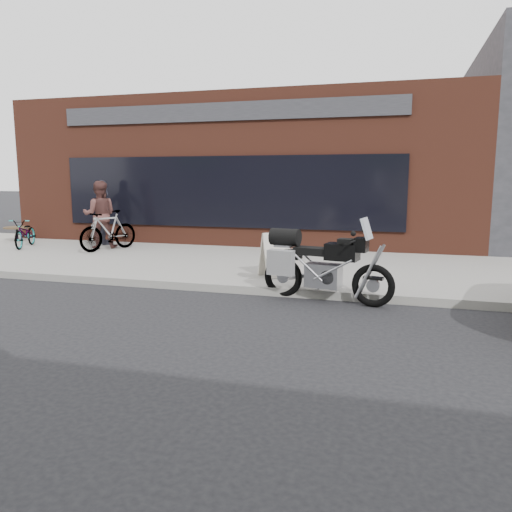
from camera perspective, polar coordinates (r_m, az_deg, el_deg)
name	(u,v)px	position (r m, az deg, el deg)	size (l,w,h in m)	color
ground	(117,377)	(5.66, -15.56, -13.20)	(120.00, 120.00, 0.00)	black
near_sidewalk	(275,263)	(11.95, 2.19, -0.81)	(44.00, 6.00, 0.15)	gray
storefront	(268,173)	(19.04, 1.42, 9.41)	(14.00, 10.07, 4.50)	#5D2B1E
motorcycle	(317,265)	(8.57, 7.04, -0.97)	(2.30, 0.82, 1.47)	black
bicycle_front	(25,233)	(15.50, -24.86, 2.39)	(0.53, 1.53, 0.80)	gray
bicycle_rear	(108,230)	(14.06, -16.52, 2.82)	(0.51, 1.79, 1.07)	gray
sandwich_sign	(275,255)	(9.91, 2.20, 0.17)	(0.74, 0.74, 0.88)	beige
cafe_table	(17,228)	(17.16, -25.67, 2.91)	(0.77, 0.77, 0.44)	black
cafe_patron_left	(100,215)	(14.52, -17.42, 4.52)	(0.90, 0.70, 1.86)	brown
cafe_patron_right	(104,213)	(15.28, -17.03, 4.78)	(1.10, 0.46, 1.88)	#31313E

